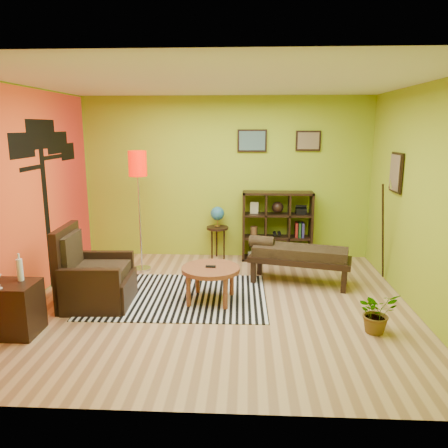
# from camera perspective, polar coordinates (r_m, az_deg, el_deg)

# --- Properties ---
(ground) EXTENTS (5.00, 5.00, 0.00)m
(ground) POSITION_cam_1_polar(r_m,az_deg,el_deg) (5.84, -0.83, -10.39)
(ground) COLOR tan
(ground) RESTS_ON ground
(room_shell) EXTENTS (5.04, 4.54, 2.82)m
(room_shell) POSITION_cam_1_polar(r_m,az_deg,el_deg) (5.42, -1.87, 7.50)
(room_shell) COLOR #9AB623
(room_shell) RESTS_ON ground
(zebra_rug) EXTENTS (2.44, 1.76, 0.01)m
(zebra_rug) POSITION_cam_1_polar(r_m,az_deg,el_deg) (6.12, -6.08, -9.30)
(zebra_rug) COLOR silver
(zebra_rug) RESTS_ON ground
(coffee_table) EXTENTS (0.77, 0.77, 0.49)m
(coffee_table) POSITION_cam_1_polar(r_m,az_deg,el_deg) (5.80, -1.75, -6.28)
(coffee_table) COLOR brown
(coffee_table) RESTS_ON ground
(armchair) EXTENTS (0.90, 0.91, 1.04)m
(armchair) POSITION_cam_1_polar(r_m,az_deg,el_deg) (5.98, -16.75, -7.15)
(armchair) COLOR black
(armchair) RESTS_ON ground
(side_cabinet) EXTENTS (0.51, 0.46, 0.91)m
(side_cabinet) POSITION_cam_1_polar(r_m,az_deg,el_deg) (5.46, -25.66, -9.91)
(side_cabinet) COLOR black
(side_cabinet) RESTS_ON ground
(floor_lamp) EXTENTS (0.29, 0.29, 1.92)m
(floor_lamp) POSITION_cam_1_polar(r_m,az_deg,el_deg) (6.96, -11.16, 6.36)
(floor_lamp) COLOR silver
(floor_lamp) RESTS_ON ground
(globe_table) EXTENTS (0.38, 0.38, 0.93)m
(globe_table) POSITION_cam_1_polar(r_m,az_deg,el_deg) (7.59, -0.86, 0.60)
(globe_table) COLOR black
(globe_table) RESTS_ON ground
(cube_shelf) EXTENTS (1.20, 0.35, 1.20)m
(cube_shelf) POSITION_cam_1_polar(r_m,az_deg,el_deg) (7.61, 7.06, -0.29)
(cube_shelf) COLOR black
(cube_shelf) RESTS_ON ground
(bench) EXTENTS (1.55, 0.87, 0.68)m
(bench) POSITION_cam_1_polar(r_m,az_deg,el_deg) (6.55, 9.52, -3.97)
(bench) COLOR black
(bench) RESTS_ON ground
(potted_plant) EXTENTS (0.58, 0.60, 0.37)m
(potted_plant) POSITION_cam_1_polar(r_m,az_deg,el_deg) (5.32, 19.29, -11.33)
(potted_plant) COLOR #26661E
(potted_plant) RESTS_ON ground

